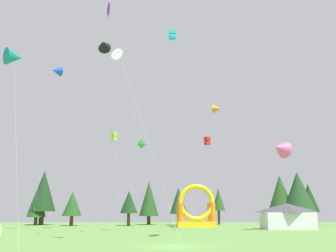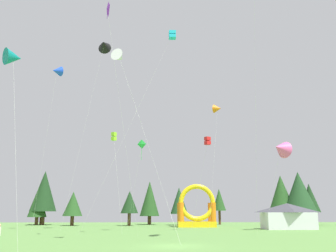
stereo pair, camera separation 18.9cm
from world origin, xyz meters
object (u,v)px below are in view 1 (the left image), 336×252
object	(u,v)px
kite_blue_delta	(57,71)
festival_tent	(287,216)
kite_green_diamond	(141,145)
kite_white_delta	(120,57)
kite_orange_delta	(217,109)
kite_pink_delta	(280,148)
kite_teal_delta	(14,57)
kite_lime_box	(114,137)
inflatable_blue_arch	(196,212)
kite_cyan_box	(172,35)
kite_black_delta	(104,45)
kite_purple_diamond	(107,11)
kite_red_box	(207,141)

from	to	relation	value
kite_blue_delta	festival_tent	world-z (taller)	kite_blue_delta
kite_green_diamond	kite_white_delta	xyz separation A→B (m)	(-1.55, -19.85, 5.33)
kite_orange_delta	festival_tent	size ratio (longest dim) A/B	2.81
kite_green_diamond	kite_pink_delta	xyz separation A→B (m)	(19.73, -2.66, -0.77)
kite_teal_delta	kite_white_delta	bearing A→B (deg)	30.10
kite_teal_delta	kite_blue_delta	size ratio (longest dim) A/B	0.68
kite_lime_box	inflatable_blue_arch	distance (m)	23.56
kite_cyan_box	kite_teal_delta	bearing A→B (deg)	-130.89
kite_orange_delta	kite_pink_delta	xyz separation A→B (m)	(6.95, -10.63, -8.68)
kite_black_delta	kite_white_delta	distance (m)	19.87
kite_cyan_box	kite_white_delta	bearing A→B (deg)	-116.69
kite_orange_delta	festival_tent	world-z (taller)	kite_orange_delta
kite_teal_delta	kite_purple_diamond	bearing A→B (deg)	49.83
kite_red_box	kite_teal_delta	distance (m)	30.55
kite_orange_delta	kite_pink_delta	distance (m)	15.38
kite_lime_box	festival_tent	xyz separation A→B (m)	(25.64, 10.31, -10.15)
kite_pink_delta	inflatable_blue_arch	xyz separation A→B (m)	(-10.54, 13.56, -8.76)
festival_tent	kite_black_delta	bearing A→B (deg)	-167.19
kite_cyan_box	kite_pink_delta	distance (m)	21.83
kite_cyan_box	kite_lime_box	bearing A→B (deg)	166.30
kite_red_box	kite_pink_delta	distance (m)	10.31
kite_blue_delta	kite_pink_delta	bearing A→B (deg)	-1.45
festival_tent	inflatable_blue_arch	bearing A→B (deg)	151.10
kite_lime_box	kite_green_diamond	size ratio (longest dim) A/B	1.00
kite_teal_delta	inflatable_blue_arch	world-z (taller)	kite_teal_delta
kite_green_diamond	kite_purple_diamond	size ratio (longest dim) A/B	0.51
kite_orange_delta	kite_teal_delta	xyz separation A→B (m)	(-22.62, -32.63, -4.78)
kite_white_delta	kite_lime_box	bearing A→B (deg)	97.61
kite_cyan_box	kite_green_diamond	bearing A→B (deg)	116.15
kite_orange_delta	kite_purple_diamond	distance (m)	30.01
kite_lime_box	kite_green_diamond	bearing A→B (deg)	63.56
kite_orange_delta	kite_pink_delta	size ratio (longest dim) A/B	1.64
kite_cyan_box	kite_white_delta	world-z (taller)	kite_cyan_box
kite_red_box	kite_green_diamond	distance (m)	9.68
kite_red_box	kite_teal_delta	bearing A→B (deg)	-129.68
kite_lime_box	kite_cyan_box	xyz separation A→B (m)	(7.48, -1.82, 13.42)
kite_lime_box	kite_red_box	distance (m)	14.01
kite_black_delta	festival_tent	size ratio (longest dim) A/B	3.74
kite_green_diamond	festival_tent	distance (m)	24.81
kite_cyan_box	kite_blue_delta	size ratio (longest dim) A/B	1.10
kite_orange_delta	kite_green_diamond	bearing A→B (deg)	-148.04
kite_red_box	kite_black_delta	distance (m)	20.78
kite_green_diamond	kite_purple_diamond	bearing A→B (deg)	-101.22
kite_cyan_box	kite_pink_delta	world-z (taller)	kite_cyan_box
kite_teal_delta	kite_pink_delta	distance (m)	37.06
kite_cyan_box	kite_pink_delta	xyz separation A→B (m)	(15.56, 5.83, -14.16)
kite_lime_box	kite_white_delta	distance (m)	14.35
kite_red_box	kite_teal_delta	size ratio (longest dim) A/B	0.82
kite_blue_delta	inflatable_blue_arch	bearing A→B (deg)	30.40
kite_blue_delta	kite_green_diamond	bearing A→B (deg)	8.36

